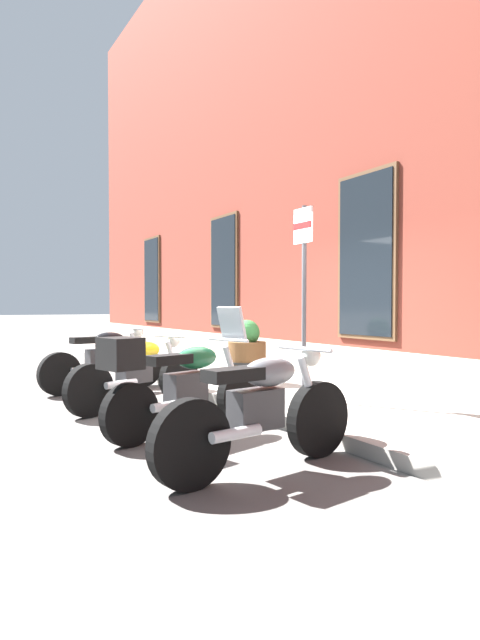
{
  "coord_description": "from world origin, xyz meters",
  "views": [
    {
      "loc": [
        5.97,
        -3.28,
        1.36
      ],
      "look_at": [
        -1.21,
        0.86,
        1.12
      ],
      "focal_mm": 29.85,
      "sensor_mm": 36.0,
      "label": 1
    }
  ],
  "objects_px": {
    "barrel_planter": "(247,356)",
    "motorcycle_black_naked": "(105,360)",
    "motorcycle_grey_naked": "(262,411)",
    "parking_sign": "(304,275)",
    "motorcycle_green_touring": "(181,382)",
    "motorcycle_yellow_naked": "(139,372)"
  },
  "relations": [
    {
      "from": "motorcycle_yellow_naked",
      "to": "barrel_planter",
      "type": "bearing_deg",
      "value": 101.86
    },
    {
      "from": "barrel_planter",
      "to": "motorcycle_green_touring",
      "type": "bearing_deg",
      "value": -44.92
    },
    {
      "from": "motorcycle_black_naked",
      "to": "motorcycle_grey_naked",
      "type": "height_order",
      "value": "motorcycle_grey_naked"
    },
    {
      "from": "motorcycle_grey_naked",
      "to": "motorcycle_yellow_naked",
      "type": "bearing_deg",
      "value": 179.74
    },
    {
      "from": "motorcycle_green_touring",
      "to": "barrel_planter",
      "type": "distance_m",
      "value": 2.81
    },
    {
      "from": "motorcycle_yellow_naked",
      "to": "motorcycle_green_touring",
      "type": "xyz_separation_m",
      "value": [
        1.6,
        -0.1,
        0.08
      ]
    },
    {
      "from": "motorcycle_yellow_naked",
      "to": "motorcycle_grey_naked",
      "type": "relative_size",
      "value": 1.0
    },
    {
      "from": "motorcycle_black_naked",
      "to": "parking_sign",
      "type": "xyz_separation_m",
      "value": [
        2.91,
        1.71,
        1.24
      ]
    },
    {
      "from": "motorcycle_black_naked",
      "to": "motorcycle_green_touring",
      "type": "distance_m",
      "value": 3.23
    },
    {
      "from": "motorcycle_black_naked",
      "to": "barrel_planter",
      "type": "xyz_separation_m",
      "value": [
        1.24,
        1.88,
        0.07
      ]
    },
    {
      "from": "motorcycle_black_naked",
      "to": "motorcycle_green_touring",
      "type": "xyz_separation_m",
      "value": [
        3.23,
        -0.11,
        0.07
      ]
    },
    {
      "from": "motorcycle_black_naked",
      "to": "motorcycle_yellow_naked",
      "type": "height_order",
      "value": "motorcycle_black_naked"
    },
    {
      "from": "barrel_planter",
      "to": "parking_sign",
      "type": "bearing_deg",
      "value": -5.63
    },
    {
      "from": "motorcycle_green_touring",
      "to": "parking_sign",
      "type": "distance_m",
      "value": 2.19
    },
    {
      "from": "motorcycle_grey_naked",
      "to": "parking_sign",
      "type": "relative_size",
      "value": 0.83
    },
    {
      "from": "motorcycle_black_naked",
      "to": "parking_sign",
      "type": "relative_size",
      "value": 0.84
    },
    {
      "from": "barrel_planter",
      "to": "motorcycle_black_naked",
      "type": "bearing_deg",
      "value": -123.42
    },
    {
      "from": "motorcycle_yellow_naked",
      "to": "motorcycle_green_touring",
      "type": "relative_size",
      "value": 0.99
    },
    {
      "from": "motorcycle_black_naked",
      "to": "motorcycle_green_touring",
      "type": "relative_size",
      "value": 1.0
    },
    {
      "from": "parking_sign",
      "to": "barrel_planter",
      "type": "height_order",
      "value": "parking_sign"
    },
    {
      "from": "motorcycle_grey_naked",
      "to": "motorcycle_green_touring",
      "type": "bearing_deg",
      "value": -176.72
    },
    {
      "from": "parking_sign",
      "to": "motorcycle_grey_naked",
      "type": "bearing_deg",
      "value": -44.53
    }
  ]
}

